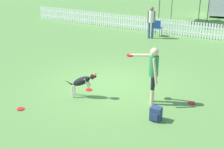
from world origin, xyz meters
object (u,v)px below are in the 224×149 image
object	(u,v)px
handler_person	(153,69)
backpack_on_grass	(156,114)
folding_chair_blue_left	(157,27)
leaping_dog	(82,81)
frisbee_near_handler	(21,109)
frisbee_midfield	(191,103)
frisbee_near_dog	(89,90)
spectator_standing	(151,19)

from	to	relation	value
handler_person	backpack_on_grass	bearing A→B (deg)	-168.85
handler_person	folding_chair_blue_left	xyz separation A→B (m)	(-2.74, 7.69, -0.57)
leaping_dog	frisbee_near_handler	size ratio (longest dim) A/B	4.91
handler_person	leaping_dog	world-z (taller)	handler_person
frisbee_midfield	folding_chair_blue_left	size ratio (longest dim) A/B	0.24
frisbee_near_dog	spectator_standing	distance (m)	7.37
backpack_on_grass	folding_chair_blue_left	world-z (taller)	folding_chair_blue_left
frisbee_near_handler	frisbee_midfield	size ratio (longest dim) A/B	1.00
frisbee_near_handler	folding_chair_blue_left	distance (m)	9.97
leaping_dog	backpack_on_grass	bearing A→B (deg)	66.21
spectator_standing	leaping_dog	bearing A→B (deg)	73.66
frisbee_near_dog	frisbee_midfield	world-z (taller)	same
spectator_standing	handler_person	bearing A→B (deg)	89.71
frisbee_near_handler	frisbee_near_dog	xyz separation A→B (m)	(1.03, 2.13, 0.00)
frisbee_near_handler	leaping_dog	bearing A→B (deg)	54.49
handler_person	spectator_standing	bearing A→B (deg)	4.68
leaping_dog	folding_chair_blue_left	size ratio (longest dim) A/B	1.16
backpack_on_grass	spectator_standing	xyz separation A→B (m)	(-3.41, 8.08, 0.83)
backpack_on_grass	frisbee_near_dog	bearing A→B (deg)	163.03
handler_person	backpack_on_grass	xyz separation A→B (m)	(0.51, -0.95, -0.91)
handler_person	leaping_dog	xyz separation A→B (m)	(-2.07, -0.66, -0.57)
backpack_on_grass	folding_chair_blue_left	size ratio (longest dim) A/B	0.44
frisbee_midfield	folding_chair_blue_left	xyz separation A→B (m)	(-3.85, 7.14, 0.53)
leaping_dog	folding_chair_blue_left	distance (m)	8.37
handler_person	backpack_on_grass	distance (m)	1.41
frisbee_near_handler	backpack_on_grass	xyz separation A→B (m)	(3.73, 1.31, 0.18)
handler_person	frisbee_midfield	xyz separation A→B (m)	(1.11, 0.54, -1.10)
frisbee_near_dog	leaping_dog	bearing A→B (deg)	-78.08
backpack_on_grass	spectator_standing	distance (m)	8.81
frisbee_near_handler	folding_chair_blue_left	bearing A→B (deg)	87.27
frisbee_near_handler	spectator_standing	world-z (taller)	spectator_standing
frisbee_near_handler	frisbee_near_dog	size ratio (longest dim) A/B	1.00
frisbee_near_dog	frisbee_midfield	xyz separation A→B (m)	(3.30, 0.67, 0.00)
leaping_dog	frisbee_near_handler	xyz separation A→B (m)	(-1.14, -1.60, -0.53)
frisbee_near_dog	backpack_on_grass	world-z (taller)	backpack_on_grass
frisbee_near_handler	frisbee_near_dog	bearing A→B (deg)	64.27
handler_person	frisbee_midfield	world-z (taller)	handler_person
handler_person	frisbee_near_handler	bearing A→B (deg)	107.63
frisbee_near_dog	folding_chair_blue_left	distance (m)	7.85
backpack_on_grass	handler_person	bearing A→B (deg)	118.57
handler_person	spectator_standing	distance (m)	7.70
folding_chair_blue_left	spectator_standing	xyz separation A→B (m)	(-0.16, -0.55, 0.49)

